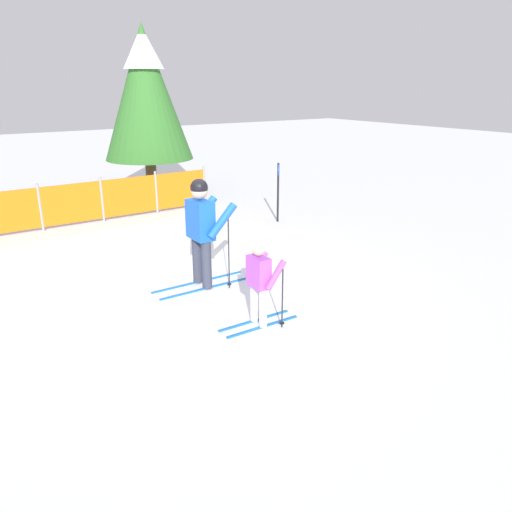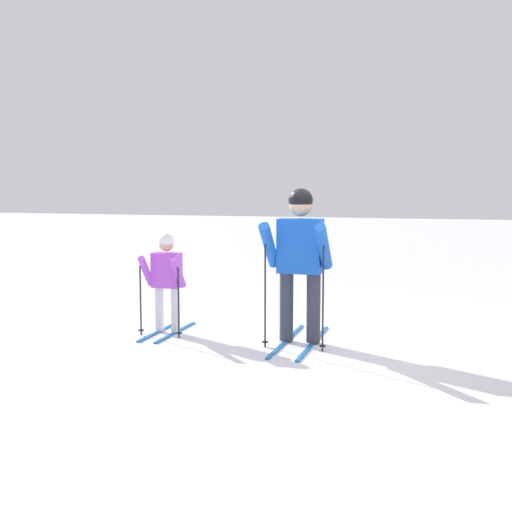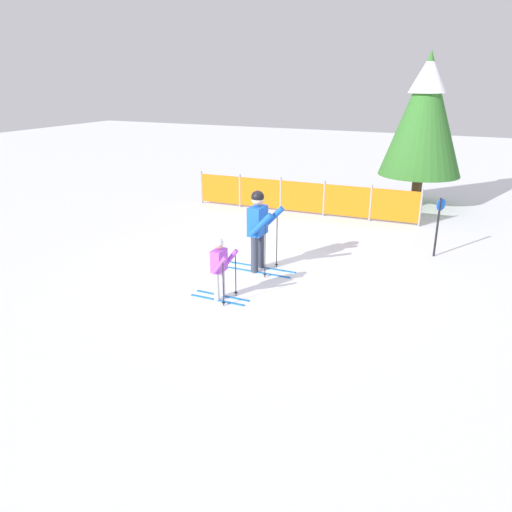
# 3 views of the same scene
# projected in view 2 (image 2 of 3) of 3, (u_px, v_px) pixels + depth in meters

# --- Properties ---
(ground_plane) EXTENTS (60.00, 60.00, 0.00)m
(ground_plane) POSITION_uv_depth(u_px,v_px,m) (320.00, 347.00, 7.27)
(ground_plane) COLOR white
(skier_adult) EXTENTS (1.69, 0.75, 1.79)m
(skier_adult) POSITION_uv_depth(u_px,v_px,m) (300.00, 252.00, 7.34)
(skier_adult) COLOR #1966B2
(skier_adult) RESTS_ON ground_plane
(skier_child) EXTENTS (1.17, 0.57, 1.24)m
(skier_child) POSITION_uv_depth(u_px,v_px,m) (166.00, 275.00, 7.90)
(skier_child) COLOR #1966B2
(skier_child) RESTS_ON ground_plane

